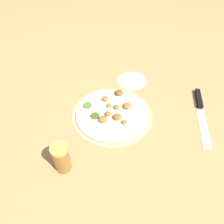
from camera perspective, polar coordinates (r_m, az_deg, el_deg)
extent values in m
plane|color=tan|center=(0.88, 0.00, -0.77)|extent=(3.00, 3.00, 0.00)
cylinder|color=#D6B77A|center=(0.88, 0.00, -0.61)|extent=(0.32, 0.32, 0.01)
cylinder|color=beige|center=(0.88, 0.00, -0.36)|extent=(0.29, 0.29, 0.00)
ellipsoid|color=brown|center=(0.85, 1.34, -1.25)|extent=(0.03, 0.03, 0.02)
ellipsoid|color=#996633|center=(0.84, -2.33, -1.88)|extent=(0.03, 0.03, 0.02)
ellipsoid|color=#996633|center=(0.90, 4.01, 1.67)|extent=(0.04, 0.04, 0.02)
ellipsoid|color=#996633|center=(0.90, -0.76, 1.74)|extent=(0.02, 0.02, 0.01)
cylinder|color=#567538|center=(0.91, -6.44, 1.75)|extent=(0.03, 0.03, 0.01)
ellipsoid|color=brown|center=(0.89, 1.10, 1.37)|extent=(0.02, 0.02, 0.01)
ellipsoid|color=brown|center=(0.84, 3.15, -2.65)|extent=(0.02, 0.02, 0.01)
ellipsoid|color=#996633|center=(0.93, -1.74, 3.52)|extent=(0.03, 0.03, 0.01)
ellipsoid|color=brown|center=(0.87, -1.06, -0.42)|extent=(0.02, 0.02, 0.01)
ellipsoid|color=brown|center=(0.96, 1.67, 5.15)|extent=(0.04, 0.04, 0.02)
cylinder|color=#385B23|center=(0.86, -4.46, -1.02)|extent=(0.03, 0.03, 0.01)
cube|color=silver|center=(0.91, 22.83, -3.73)|extent=(0.20, 0.05, 0.00)
cube|color=black|center=(1.01, 21.72, 3.29)|extent=(0.11, 0.03, 0.02)
cylinder|color=olive|center=(0.72, -12.97, -11.89)|extent=(0.05, 0.05, 0.10)
cylinder|color=gold|center=(0.67, -13.74, -9.36)|extent=(0.05, 0.05, 0.01)
cylinder|color=white|center=(1.06, 5.19, 8.18)|extent=(0.14, 0.14, 0.00)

